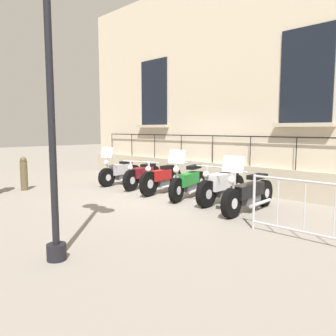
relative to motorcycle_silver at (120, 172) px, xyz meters
name	(u,v)px	position (x,y,z in m)	size (l,w,h in m)	color
ground_plane	(168,196)	(0.27, 2.60, -0.41)	(60.00, 60.00, 0.00)	gray
building_facade	(221,86)	(-2.15, 2.60, 2.87)	(0.82, 13.19, 6.80)	beige
motorcycle_silver	(120,172)	(0.00, 0.00, 0.00)	(1.91, 0.60, 1.31)	black
motorcycle_maroon	(143,175)	(-0.08, 1.10, 0.00)	(1.91, 0.79, 0.92)	black
motorcycle_red	(162,179)	(0.09, 2.16, 0.01)	(1.96, 0.59, 0.98)	black
motorcycle_green	(188,182)	(0.00, 3.14, 0.02)	(2.13, 0.88, 1.36)	black
motorcycle_white	(222,186)	(-0.07, 4.22, 0.03)	(2.02, 0.75, 1.01)	black
motorcycle_black	(249,194)	(0.23, 5.21, 0.01)	(2.20, 0.62, 1.33)	black
crowd_barrier	(319,210)	(1.33, 7.22, 0.15)	(0.10, 2.45, 1.05)	#B7B7BF
bollard	(24,173)	(2.80, -1.18, 0.11)	(0.22, 0.22, 1.04)	brown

